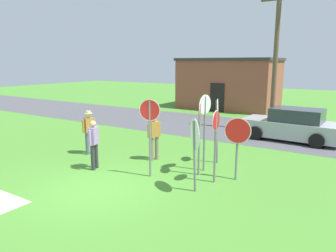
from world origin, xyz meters
The scene contains 15 objects.
ground_plane centered at (0.00, 0.00, 0.00)m, with size 80.00×80.00×0.00m, color #47842D.
street_asphalt centered at (0.00, 10.30, 0.00)m, with size 60.00×6.40×0.01m, color #4C4C51.
building_background centered at (-3.09, 17.65, 1.97)m, with size 7.46×4.57×3.92m.
utility_pole centered at (2.09, 10.96, 3.83)m, with size 1.80×0.24×7.31m.
parked_car_on_street centered at (3.48, 9.27, 0.69)m, with size 4.37×2.15×1.51m.
stop_sign_center_cluster centered at (2.69, 2.37, 1.47)m, with size 0.08×0.61×2.22m.
stop_sign_nearest centered at (3.14, 2.98, 1.33)m, with size 0.80×0.26×1.96m.
stop_sign_rear_left centered at (0.74, 1.73, 1.68)m, with size 0.65×0.23×2.49m.
stop_sign_leaning_left centered at (2.49, 1.42, 1.45)m, with size 0.64×0.66×2.11m.
stop_sign_tallest centered at (1.93, 4.18, 1.55)m, with size 0.25×0.59×2.34m.
stop_sign_low_front centered at (1.93, 3.17, 1.71)m, with size 0.12×0.64×2.57m.
stop_sign_far_back centered at (1.99, 2.68, 1.57)m, with size 0.27×0.55×2.37m.
person_near_signs centered at (-2.78, 2.49, 0.98)m, with size 0.32×0.56×1.74m.
person_in_teal centered at (-0.17, 3.24, 0.95)m, with size 0.34×0.53×1.69m.
person_on_left centered at (-1.28, 1.28, 0.95)m, with size 0.31×0.55×1.69m.
Camera 1 is at (6.44, -6.09, 3.60)m, focal length 33.83 mm.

